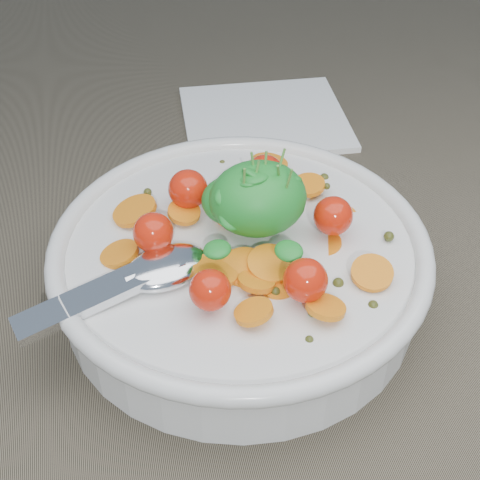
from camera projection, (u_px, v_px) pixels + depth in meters
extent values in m
plane|color=#675D4A|center=(237.00, 277.00, 0.53)|extent=(6.00, 6.00, 0.00)
cylinder|color=silver|center=(240.00, 270.00, 0.50)|extent=(0.26, 0.26, 0.05)
torus|color=silver|center=(240.00, 245.00, 0.49)|extent=(0.28, 0.28, 0.01)
cylinder|color=silver|center=(240.00, 291.00, 0.52)|extent=(0.13, 0.13, 0.01)
cylinder|color=brown|center=(240.00, 270.00, 0.50)|extent=(0.24, 0.24, 0.04)
cylinder|color=orange|center=(135.00, 211.00, 0.50)|extent=(0.04, 0.05, 0.02)
cylinder|color=orange|center=(119.00, 254.00, 0.47)|extent=(0.04, 0.04, 0.01)
cylinder|color=orange|center=(321.00, 246.00, 0.49)|extent=(0.03, 0.03, 0.01)
cylinder|color=orange|center=(326.00, 307.00, 0.43)|extent=(0.04, 0.04, 0.01)
cylinder|color=orange|center=(228.00, 261.00, 0.47)|extent=(0.03, 0.03, 0.01)
cylinder|color=orange|center=(372.00, 273.00, 0.45)|extent=(0.04, 0.04, 0.01)
cylinder|color=orange|center=(309.00, 185.00, 0.53)|extent=(0.03, 0.03, 0.01)
cylinder|color=orange|center=(235.00, 213.00, 0.51)|extent=(0.04, 0.04, 0.01)
cylinder|color=orange|center=(184.00, 212.00, 0.50)|extent=(0.03, 0.03, 0.01)
cylinder|color=orange|center=(245.00, 215.00, 0.51)|extent=(0.04, 0.04, 0.01)
cylinder|color=orange|center=(216.00, 271.00, 0.46)|extent=(0.04, 0.04, 0.01)
cylinder|color=orange|center=(271.00, 264.00, 0.46)|extent=(0.05, 0.04, 0.01)
cylinder|color=orange|center=(245.00, 267.00, 0.46)|extent=(0.05, 0.05, 0.01)
cylinder|color=orange|center=(277.00, 285.00, 0.45)|extent=(0.03, 0.03, 0.01)
cylinder|color=orange|center=(337.00, 217.00, 0.51)|extent=(0.04, 0.04, 0.01)
cylinder|color=orange|center=(254.00, 312.00, 0.43)|extent=(0.03, 0.03, 0.02)
cylinder|color=orange|center=(257.00, 282.00, 0.45)|extent=(0.03, 0.03, 0.01)
cylinder|color=orange|center=(257.00, 172.00, 0.55)|extent=(0.04, 0.04, 0.01)
cylinder|color=orange|center=(263.00, 168.00, 0.56)|extent=(0.03, 0.03, 0.01)
cylinder|color=orange|center=(270.00, 163.00, 0.55)|extent=(0.03, 0.03, 0.01)
sphere|color=#3C4115|center=(206.00, 196.00, 0.52)|extent=(0.01, 0.01, 0.01)
sphere|color=#3C4115|center=(338.00, 283.00, 0.46)|extent=(0.01, 0.01, 0.01)
sphere|color=#3C4115|center=(324.00, 178.00, 0.55)|extent=(0.01, 0.01, 0.01)
sphere|color=#3C4115|center=(275.00, 292.00, 0.45)|extent=(0.01, 0.01, 0.01)
sphere|color=#3C4115|center=(148.00, 192.00, 0.53)|extent=(0.01, 0.01, 0.01)
sphere|color=#3C4115|center=(373.00, 305.00, 0.44)|extent=(0.01, 0.01, 0.01)
sphere|color=#3C4115|center=(155.00, 219.00, 0.51)|extent=(0.01, 0.01, 0.01)
sphere|color=#3C4115|center=(280.00, 222.00, 0.50)|extent=(0.01, 0.01, 0.01)
sphere|color=#3C4115|center=(172.00, 277.00, 0.46)|extent=(0.01, 0.01, 0.01)
sphere|color=#3C4115|center=(300.00, 292.00, 0.44)|extent=(0.01, 0.01, 0.01)
sphere|color=#3C4115|center=(309.00, 340.00, 0.42)|extent=(0.01, 0.01, 0.01)
sphere|color=#3C4115|center=(235.00, 181.00, 0.54)|extent=(0.01, 0.01, 0.01)
sphere|color=#3C4115|center=(222.00, 163.00, 0.57)|extent=(0.01, 0.01, 0.01)
sphere|color=#3C4115|center=(284.00, 215.00, 0.50)|extent=(0.01, 0.01, 0.01)
sphere|color=#3C4115|center=(327.00, 186.00, 0.53)|extent=(0.01, 0.01, 0.01)
sphere|color=#3C4115|center=(313.00, 313.00, 0.43)|extent=(0.01, 0.01, 0.01)
sphere|color=#3C4115|center=(389.00, 236.00, 0.49)|extent=(0.01, 0.01, 0.01)
sphere|color=#3C4115|center=(120.00, 223.00, 0.51)|extent=(0.01, 0.01, 0.01)
sphere|color=#3C4115|center=(198.00, 295.00, 0.44)|extent=(0.01, 0.01, 0.01)
sphere|color=red|center=(333.00, 216.00, 0.48)|extent=(0.03, 0.03, 0.03)
sphere|color=red|center=(265.00, 174.00, 0.52)|extent=(0.03, 0.03, 0.03)
sphere|color=red|center=(188.00, 189.00, 0.50)|extent=(0.03, 0.03, 0.03)
sphere|color=red|center=(153.00, 233.00, 0.47)|extent=(0.03, 0.03, 0.03)
sphere|color=red|center=(210.00, 290.00, 0.43)|extent=(0.03, 0.03, 0.03)
sphere|color=red|center=(305.00, 280.00, 0.43)|extent=(0.03, 0.03, 0.03)
ellipsoid|color=#1F8B2A|center=(258.00, 198.00, 0.47)|extent=(0.07, 0.06, 0.05)
ellipsoid|color=#1F8B2A|center=(229.00, 201.00, 0.48)|extent=(0.04, 0.04, 0.03)
ellipsoid|color=#1F8B2A|center=(258.00, 195.00, 0.46)|extent=(0.03, 0.02, 0.02)
ellipsoid|color=#1F8B2A|center=(244.00, 178.00, 0.48)|extent=(0.03, 0.03, 0.01)
ellipsoid|color=#1F8B2A|center=(253.00, 189.00, 0.47)|extent=(0.02, 0.02, 0.01)
ellipsoid|color=#1F8B2A|center=(254.00, 177.00, 0.45)|extent=(0.02, 0.02, 0.01)
ellipsoid|color=#1F8B2A|center=(258.00, 187.00, 0.47)|extent=(0.03, 0.03, 0.03)
ellipsoid|color=#1F8B2A|center=(233.00, 216.00, 0.46)|extent=(0.03, 0.02, 0.02)
ellipsoid|color=#1F8B2A|center=(227.00, 196.00, 0.46)|extent=(0.02, 0.02, 0.02)
ellipsoid|color=#1F8B2A|center=(286.00, 198.00, 0.47)|extent=(0.03, 0.03, 0.03)
ellipsoid|color=#1F8B2A|center=(289.00, 251.00, 0.44)|extent=(0.03, 0.03, 0.01)
ellipsoid|color=#1F8B2A|center=(257.00, 186.00, 0.47)|extent=(0.02, 0.03, 0.01)
ellipsoid|color=#1F8B2A|center=(255.00, 176.00, 0.46)|extent=(0.02, 0.02, 0.02)
ellipsoid|color=#1F8B2A|center=(264.00, 185.00, 0.47)|extent=(0.04, 0.03, 0.02)
ellipsoid|color=#1F8B2A|center=(251.00, 182.00, 0.46)|extent=(0.03, 0.03, 0.02)
ellipsoid|color=#1F8B2A|center=(242.00, 192.00, 0.47)|extent=(0.04, 0.04, 0.02)
ellipsoid|color=#1F8B2A|center=(258.00, 174.00, 0.46)|extent=(0.02, 0.02, 0.01)
ellipsoid|color=#1F8B2A|center=(284.00, 182.00, 0.47)|extent=(0.03, 0.03, 0.03)
ellipsoid|color=#1F8B2A|center=(217.00, 250.00, 0.44)|extent=(0.02, 0.02, 0.01)
ellipsoid|color=#1F8B2A|center=(270.00, 196.00, 0.46)|extent=(0.03, 0.04, 0.02)
cylinder|color=#4C8C33|center=(252.00, 192.00, 0.46)|extent=(0.01, 0.01, 0.04)
cylinder|color=#4C8C33|center=(256.00, 182.00, 0.47)|extent=(0.01, 0.01, 0.05)
cylinder|color=#4C8C33|center=(279.00, 184.00, 0.47)|extent=(0.01, 0.02, 0.04)
cylinder|color=#4C8C33|center=(276.00, 180.00, 0.47)|extent=(0.02, 0.01, 0.04)
cylinder|color=#4C8C33|center=(264.00, 183.00, 0.47)|extent=(0.01, 0.02, 0.04)
cylinder|color=#4C8C33|center=(285.00, 194.00, 0.46)|extent=(0.01, 0.01, 0.05)
cylinder|color=#4C8C33|center=(243.00, 196.00, 0.46)|extent=(0.00, 0.00, 0.05)
ellipsoid|color=silver|center=(166.00, 267.00, 0.46)|extent=(0.07, 0.06, 0.02)
cube|color=silver|center=(100.00, 294.00, 0.44)|extent=(0.12, 0.06, 0.02)
cylinder|color=silver|center=(140.00, 276.00, 0.45)|extent=(0.02, 0.02, 0.01)
cube|color=white|center=(264.00, 118.00, 0.71)|extent=(0.18, 0.16, 0.01)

